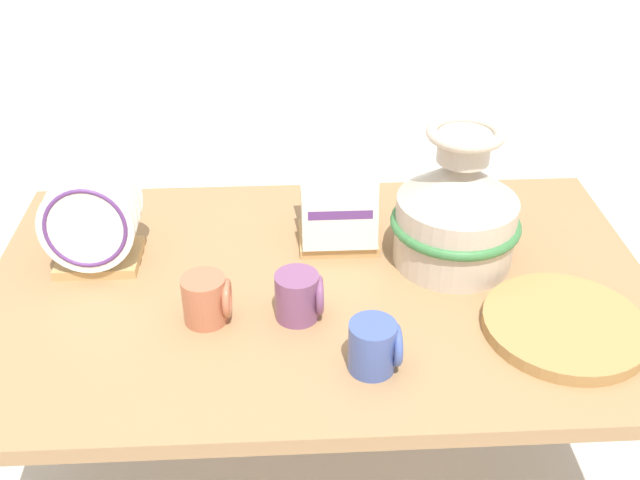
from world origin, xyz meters
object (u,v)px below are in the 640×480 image
dish_rack_round_plates (93,228)px  mug_cobalt_glaze (375,346)px  mug_terracotta_glaze (207,299)px  mug_plum_glaze (300,296)px  dish_rack_square_plates (338,219)px  ceramic_vase (457,209)px  wicker_charger_stack (565,325)px

dish_rack_round_plates → mug_cobalt_glaze: dish_rack_round_plates is taller
mug_terracotta_glaze → mug_plum_glaze: same height
dish_rack_square_plates → mug_cobalt_glaze: (0.04, -0.44, -0.01)m
mug_cobalt_glaze → mug_terracotta_glaze: bearing=153.4°
mug_terracotta_glaze → mug_plum_glaze: (0.19, 0.00, 0.00)m
dish_rack_round_plates → dish_rack_square_plates: (0.54, 0.07, -0.03)m
dish_rack_square_plates → mug_terracotta_glaze: dish_rack_square_plates is taller
ceramic_vase → dish_rack_round_plates: ceramic_vase is taller
dish_rack_square_plates → mug_plum_glaze: (-0.10, -0.28, -0.01)m
ceramic_vase → mug_terracotta_glaze: size_ratio=3.24×
wicker_charger_stack → mug_plum_glaze: mug_plum_glaze is taller
mug_cobalt_glaze → mug_plum_glaze: 0.21m
ceramic_vase → mug_plum_glaze: ceramic_vase is taller
ceramic_vase → dish_rack_square_plates: bearing=160.3°
ceramic_vase → mug_plum_glaze: 0.41m
dish_rack_round_plates → dish_rack_square_plates: bearing=6.9°
dish_rack_square_plates → mug_cobalt_glaze: dish_rack_square_plates is taller
dish_rack_square_plates → mug_terracotta_glaze: bearing=-135.5°
ceramic_vase → mug_plum_glaze: (-0.35, -0.19, -0.08)m
dish_rack_square_plates → dish_rack_round_plates: bearing=-173.1°
ceramic_vase → dish_rack_round_plates: size_ratio=1.42×
dish_rack_square_plates → mug_cobalt_glaze: size_ratio=1.93×
mug_cobalt_glaze → wicker_charger_stack: bearing=12.3°
wicker_charger_stack → ceramic_vase: bearing=123.6°
ceramic_vase → mug_terracotta_glaze: (-0.54, -0.19, -0.08)m
dish_rack_round_plates → dish_rack_square_plates: dish_rack_round_plates is taller
ceramic_vase → dish_rack_round_plates: (-0.80, 0.02, -0.04)m
mug_cobalt_glaze → dish_rack_square_plates: bearing=94.7°
mug_cobalt_glaze → mug_terracotta_glaze: (-0.32, 0.16, 0.00)m
wicker_charger_stack → mug_terracotta_glaze: (-0.71, 0.07, 0.04)m
mug_terracotta_glaze → wicker_charger_stack: bearing=-6.0°
dish_rack_square_plates → mug_terracotta_glaze: 0.40m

